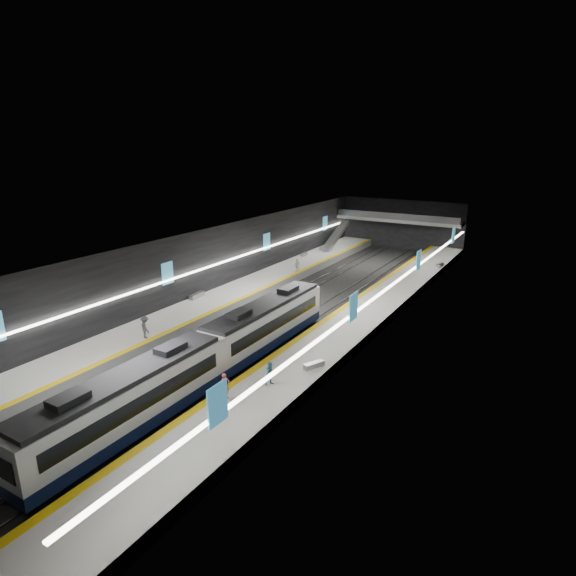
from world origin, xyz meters
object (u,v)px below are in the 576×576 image
Objects in this scene: train at (209,354)px; bench_left_near at (197,296)px; escalator at (336,236)px; bench_right_near at (314,365)px; passenger_right_b at (271,374)px; bench_right_far at (440,265)px; passenger_right_a at (225,386)px; bench_left_far at (304,254)px; passenger_left_b at (145,327)px; passenger_left_a at (297,265)px.

train is 14.83× the size of bench_left_near.
escalator is 42.06m from bench_right_near.
train reaches higher than passenger_right_b.
passenger_right_b is (17.10, -12.09, 0.59)m from bench_left_near.
bench_right_near is 0.97× the size of bench_right_far.
passenger_right_a is 3.42m from passenger_right_b.
bench_left_far is (0.35, 23.11, -0.05)m from bench_left_near.
escalator is 17.46m from bench_right_far.
passenger_right_b is 13.59m from passenger_left_b.
passenger_left_b is (1.59, -41.03, -0.93)m from escalator.
passenger_left_a is at bearing 106.53° from train.
train is at bearing 71.14° from passenger_right_a.
passenger_right_b is at bearing -162.02° from passenger_left_b.
bench_right_far is at bearing 25.73° from passenger_right_b.
bench_right_near is at bearing -66.98° from escalator.
passenger_left_b reaches higher than passenger_right_b.
passenger_left_a reaches higher than bench_left_near.
bench_right_near is 1.00× the size of passenger_left_a.
train is 4.53m from passenger_right_a.
escalator reaches higher than bench_left_far.
bench_left_near is at bearing 83.26° from passenger_right_b.
bench_right_near is 7.50m from passenger_right_a.
train is at bearing -167.77° from passenger_left_b.
escalator is 4.65× the size of bench_right_far.
bench_left_near is 1.21× the size of passenger_right_b.
bench_left_near is (-2.00, -30.43, -1.65)m from escalator.
escalator reaches higher than bench_right_far.
passenger_left_a is (-14.51, 23.06, 0.64)m from bench_right_near.
escalator is at bearing -164.49° from passenger_left_a.
passenger_right_a is (15.23, -38.27, 0.68)m from bench_left_far.
passenger_left_a is (-15.07, -12.01, 0.63)m from bench_right_far.
escalator is 3.95× the size of bench_left_near.
passenger_left_b is (-0.34, -25.40, 0.13)m from passenger_left_a.
bench_right_near is at bearing -28.34° from bench_left_near.
escalator reaches higher than passenger_right_a.
train is at bearing -94.46° from bench_right_far.
passenger_left_a is (-8.07, 27.20, -0.36)m from train.
passenger_right_b reaches higher than bench_right_near.
bench_left_near is 1.21× the size of passenger_left_a.
passenger_right_a is at bearing -89.00° from bench_right_far.
passenger_left_b is at bearing 112.23° from passenger_right_b.
passenger_right_a is 1.05× the size of passenger_right_b.
passenger_left_a reaches higher than bench_right_far.
passenger_right_b is at bearing 3.39° from train.
passenger_left_a is (-11.65, 29.96, -0.04)m from passenger_right_a.
passenger_left_b is (-13.51, 1.49, 0.14)m from passenger_right_b.
bench_left_far is 0.93× the size of passenger_right_a.
bench_right_far is at bearing 113.70° from bench_right_near.
escalator is 4.79× the size of passenger_right_b.
escalator reaches higher than bench_right_near.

